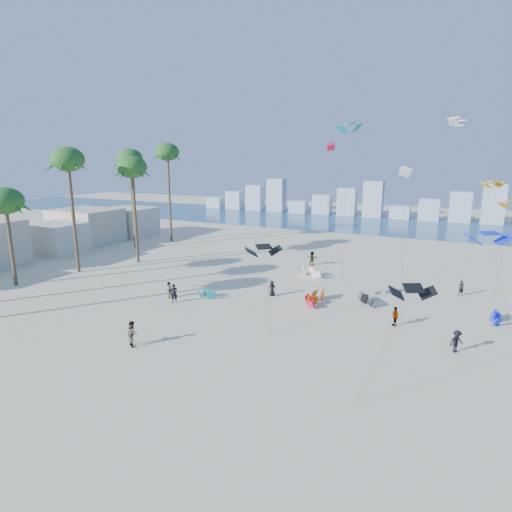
% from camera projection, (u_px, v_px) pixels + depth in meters
% --- Properties ---
extents(ground, '(220.00, 220.00, 0.00)m').
position_uv_depth(ground, '(114.00, 364.00, 28.72)').
color(ground, beige).
rests_on(ground, ground).
extents(ocean, '(220.00, 220.00, 0.00)m').
position_uv_depth(ocean, '(357.00, 222.00, 91.68)').
color(ocean, navy).
rests_on(ocean, ground).
extents(kitesurfer_near, '(0.80, 0.80, 1.87)m').
position_uv_depth(kitesurfer_near, '(174.00, 293.00, 40.61)').
color(kitesurfer_near, black).
rests_on(kitesurfer_near, ground).
extents(kitesurfer_mid, '(1.18, 1.10, 1.93)m').
position_uv_depth(kitesurfer_mid, '(132.00, 333.00, 31.30)').
color(kitesurfer_mid, gray).
rests_on(kitesurfer_mid, ground).
extents(kitesurfers_far, '(27.13, 20.69, 1.83)m').
position_uv_depth(kitesurfers_far, '(326.00, 287.00, 42.85)').
color(kitesurfers_far, black).
rests_on(kitesurfers_far, ground).
extents(grounded_kites, '(27.27, 13.66, 1.01)m').
position_uv_depth(grounded_kites, '(329.00, 293.00, 42.19)').
color(grounded_kites, '#0B7F86').
rests_on(grounded_kites, ground).
extents(flying_kites, '(25.79, 34.11, 18.58)m').
position_uv_depth(flying_kites, '(407.00, 173.00, 39.28)').
color(flying_kites, black).
rests_on(flying_kites, ground).
extents(palm_row, '(10.46, 44.80, 16.04)m').
position_uv_depth(palm_row, '(68.00, 170.00, 49.38)').
color(palm_row, brown).
rests_on(palm_row, ground).
extents(beachfront_buildings, '(11.50, 43.00, 6.00)m').
position_uv_depth(beachfront_buildings, '(43.00, 236.00, 60.74)').
color(beachfront_buildings, beige).
rests_on(beachfront_buildings, ground).
extents(distant_skyline, '(85.00, 3.00, 8.40)m').
position_uv_depth(distant_skyline, '(362.00, 203.00, 100.23)').
color(distant_skyline, '#9EADBF').
rests_on(distant_skyline, ground).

